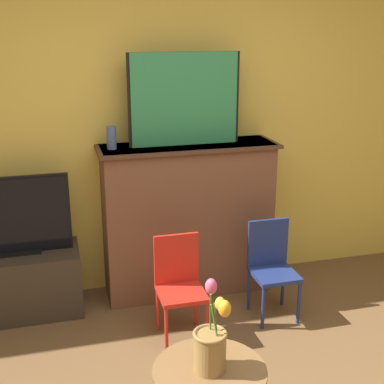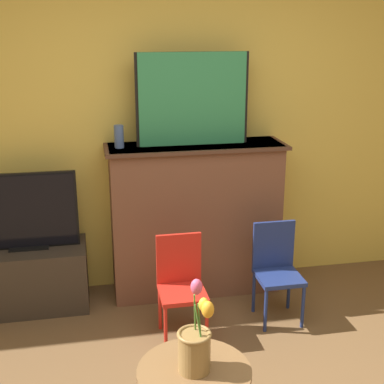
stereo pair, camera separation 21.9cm
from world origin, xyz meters
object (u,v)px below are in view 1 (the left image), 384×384
painting (185,99)px  chair_red (179,281)px  tv_monitor (17,216)px  chair_blue (271,263)px  vase_tulips (211,344)px

painting → chair_red: (-0.20, -0.62, -1.11)m
painting → tv_monitor: size_ratio=1.13×
chair_red → chair_blue: size_ratio=1.00×
tv_monitor → vase_tulips: bearing=-62.5°
chair_red → chair_blue: 0.71m
chair_red → chair_blue: same height
tv_monitor → vase_tulips: tv_monitor is taller
chair_blue → vase_tulips: size_ratio=1.66×
vase_tulips → chair_red: bearing=83.4°
painting → chair_blue: bearing=-46.1°
painting → chair_blue: 1.33m
painting → vase_tulips: painting is taller
chair_blue → vase_tulips: (-0.83, -1.22, 0.26)m
painting → chair_blue: (0.50, -0.52, -1.11)m
chair_blue → vase_tulips: vase_tulips is taller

